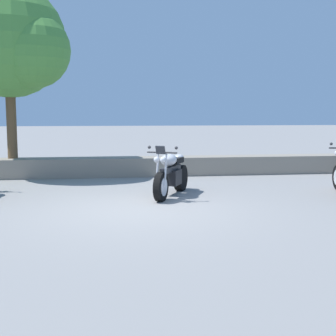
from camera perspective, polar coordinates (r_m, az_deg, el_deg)
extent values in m
plane|color=gray|center=(8.83, -3.91, -5.20)|extent=(120.00, 120.00, 0.00)
cube|color=gray|center=(13.52, -5.35, 0.18)|extent=(36.00, 0.80, 0.55)
cylinder|color=black|center=(9.54, -0.90, -2.38)|extent=(0.40, 0.62, 0.62)
cylinder|color=black|center=(10.89, 1.60, -1.23)|extent=(0.44, 0.64, 0.62)
cylinder|color=silver|center=(9.54, -0.90, -2.38)|extent=(0.31, 0.42, 0.38)
cube|color=black|center=(10.24, 0.52, -1.17)|extent=(0.50, 0.57, 0.34)
cube|color=#2D2D30|center=(10.12, 0.34, -0.13)|extent=(0.61, 1.05, 0.12)
ellipsoid|color=#BCBCC1|center=(9.96, 0.08, 1.03)|extent=(0.54, 0.62, 0.26)
cube|color=black|center=(10.42, 0.91, 0.95)|extent=(0.48, 0.62, 0.12)
ellipsoid|color=#BCBCC1|center=(10.70, 1.39, 1.32)|extent=(0.32, 0.35, 0.16)
cylinder|color=#2D2D30|center=(9.52, -0.75, 1.97)|extent=(0.61, 0.32, 0.04)
sphere|color=silver|center=(9.38, -0.63, 1.04)|extent=(0.13, 0.13, 0.13)
sphere|color=silver|center=(9.43, -1.43, 1.06)|extent=(0.13, 0.13, 0.13)
cube|color=#26282D|center=(9.42, -0.95, 2.28)|extent=(0.22, 0.17, 0.18)
cylinder|color=silver|center=(10.70, 0.41, -1.10)|extent=(0.27, 0.39, 0.11)
cylinder|color=silver|center=(9.49, -0.32, -0.23)|extent=(0.11, 0.17, 0.73)
cylinder|color=silver|center=(9.55, -1.34, -0.19)|extent=(0.11, 0.17, 0.73)
sphere|color=#2D2D30|center=(9.46, 1.04, 2.54)|extent=(0.07, 0.07, 0.07)
sphere|color=#2D2D30|center=(9.65, -2.36, 2.63)|extent=(0.07, 0.07, 0.07)
sphere|color=#2D2D30|center=(11.38, 19.83, 2.87)|extent=(0.07, 0.07, 0.07)
cylinder|color=brown|center=(13.88, -19.07, 5.56)|extent=(0.28, 0.28, 2.14)
sphere|color=#4C8E3D|center=(14.03, -19.45, 14.88)|extent=(3.22, 3.22, 3.22)
sphere|color=#4C8E3D|center=(13.39, -16.69, 13.99)|extent=(2.09, 2.09, 2.09)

